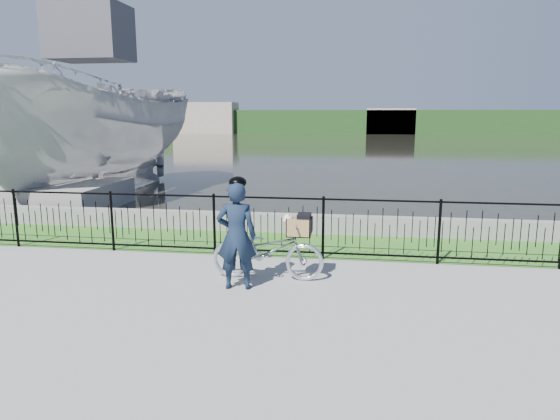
# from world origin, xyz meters

# --- Properties ---
(ground) EXTENTS (120.00, 120.00, 0.00)m
(ground) POSITION_xyz_m (0.00, 0.00, 0.00)
(ground) COLOR gray
(ground) RESTS_ON ground
(grass_strip) EXTENTS (60.00, 2.00, 0.01)m
(grass_strip) POSITION_xyz_m (0.00, 2.60, 0.00)
(grass_strip) COLOR #356E22
(grass_strip) RESTS_ON ground
(water) EXTENTS (120.00, 120.00, 0.00)m
(water) POSITION_xyz_m (0.00, 33.00, 0.00)
(water) COLOR black
(water) RESTS_ON ground
(quay_wall) EXTENTS (60.00, 0.30, 0.40)m
(quay_wall) POSITION_xyz_m (0.00, 3.60, 0.20)
(quay_wall) COLOR gray
(quay_wall) RESTS_ON ground
(fence) EXTENTS (14.00, 0.06, 1.15)m
(fence) POSITION_xyz_m (0.00, 1.60, 0.58)
(fence) COLOR black
(fence) RESTS_ON ground
(far_treeline) EXTENTS (120.00, 6.00, 3.00)m
(far_treeline) POSITION_xyz_m (0.00, 60.00, 1.50)
(far_treeline) COLOR #1E4018
(far_treeline) RESTS_ON ground
(far_building_left) EXTENTS (8.00, 4.00, 4.00)m
(far_building_left) POSITION_xyz_m (-18.00, 58.00, 2.00)
(far_building_left) COLOR gray
(far_building_left) RESTS_ON ground
(far_building_right) EXTENTS (6.00, 3.00, 3.20)m
(far_building_right) POSITION_xyz_m (6.00, 58.50, 1.60)
(far_building_right) COLOR gray
(far_building_right) RESTS_ON ground
(bicycle_rig) EXTENTS (1.77, 0.62, 1.09)m
(bicycle_rig) POSITION_xyz_m (0.21, 0.40, 0.48)
(bicycle_rig) COLOR silver
(bicycle_rig) RESTS_ON ground
(cyclist) EXTENTS (0.63, 0.45, 1.69)m
(cyclist) POSITION_xyz_m (-0.18, -0.09, 0.84)
(cyclist) COLOR #111D31
(cyclist) RESTS_ON ground
(boat_near) EXTENTS (4.77, 10.48, 5.73)m
(boat_near) POSITION_xyz_m (-6.32, 7.37, 2.07)
(boat_near) COLOR #B2B2B2
(boat_near) RESTS_ON water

